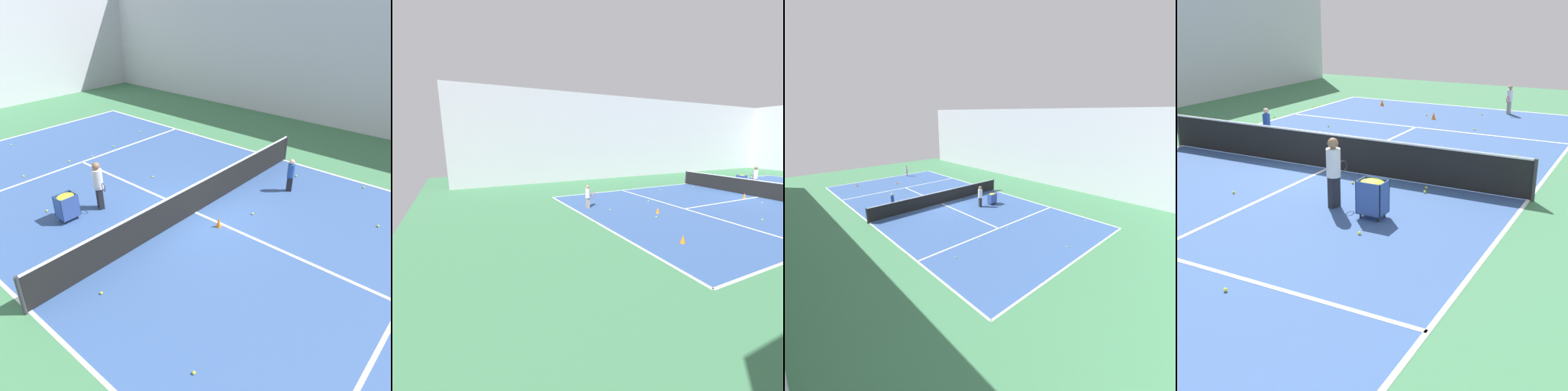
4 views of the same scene
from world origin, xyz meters
TOP-DOWN VIEW (x-y plane):
  - ground_plane at (0.00, 0.00)m, footprint 39.01×39.01m
  - court_playing_area at (0.00, 0.00)m, footprint 11.73×23.52m
  - line_baseline_near at (0.00, -11.76)m, footprint 11.73×0.10m
  - line_sideline_left at (-5.86, 0.00)m, footprint 0.10×23.52m
  - line_service_near at (0.00, -6.47)m, footprint 11.73×0.10m
  - line_centre_service at (0.00, 0.00)m, footprint 0.10×12.93m
  - hall_enclosure_left at (-11.69, 0.00)m, footprint 0.15×35.31m
  - tennis_net at (0.00, 0.00)m, footprint 12.03×0.10m
  - player_near_baseline at (-2.49, -10.95)m, footprint 0.29×0.60m
  - coach_at_net at (-1.87, 2.62)m, footprint 0.42×0.70m
  - ball_cart at (-3.01, 2.81)m, footprint 0.62×0.48m
  - training_cone_0 at (-0.18, -1.12)m, footprint 0.16×0.16m
  - training_cone_1 at (3.38, -10.17)m, footprint 0.19×0.19m
  - training_cone_2 at (-0.01, -8.31)m, footprint 0.19×0.19m
  - tennis_ball_0 at (-1.38, 0.90)m, footprint 0.07×0.07m
  - tennis_ball_1 at (-3.39, 0.68)m, footprint 0.07×0.07m
  - tennis_ball_2 at (-3.29, 0.35)m, footprint 0.07×0.07m
  - tennis_ball_5 at (0.56, -8.89)m, footprint 0.07×0.07m
  - tennis_ball_6 at (-1.54, -10.14)m, footprint 0.07×0.07m
  - tennis_ball_8 at (-3.22, 3.80)m, footprint 0.07×0.07m
  - tennis_ball_9 at (3.08, -4.91)m, footprint 0.07×0.07m
  - tennis_ball_10 at (-4.43, -0.79)m, footprint 0.07×0.07m
  - tennis_ball_11 at (-5.23, 9.67)m, footprint 0.07×0.07m
  - tennis_ball_15 at (-4.61, -3.95)m, footprint 0.07×0.07m
  - tennis_ball_16 at (-2.40, 6.95)m, footprint 0.07×0.07m
  - tennis_ball_19 at (-0.15, -11.82)m, footprint 0.07×0.07m
  - tennis_ball_21 at (-2.20, -7.07)m, footprint 0.07×0.07m
  - tennis_ball_24 at (1.14, -1.52)m, footprint 0.07×0.07m

SIDE VIEW (x-z plane):
  - ground_plane at x=0.00m, z-range 0.00..0.00m
  - court_playing_area at x=0.00m, z-range 0.00..0.00m
  - line_baseline_near at x=0.00m, z-range 0.00..0.01m
  - line_sideline_left at x=-5.86m, z-range 0.00..0.01m
  - line_service_near at x=0.00m, z-range 0.00..0.01m
  - line_centre_service at x=0.00m, z-range 0.00..0.01m
  - tennis_ball_0 at x=-1.38m, z-range 0.00..0.07m
  - tennis_ball_1 at x=-3.39m, z-range 0.00..0.07m
  - tennis_ball_2 at x=-3.29m, z-range 0.00..0.07m
  - tennis_ball_5 at x=0.56m, z-range 0.00..0.07m
  - tennis_ball_6 at x=-1.54m, z-range 0.00..0.07m
  - tennis_ball_8 at x=-3.22m, z-range 0.00..0.07m
  - tennis_ball_9 at x=3.08m, z-range 0.00..0.07m
  - tennis_ball_10 at x=-4.43m, z-range 0.00..0.07m
  - tennis_ball_11 at x=-5.23m, z-range 0.00..0.07m
  - tennis_ball_15 at x=-4.61m, z-range 0.00..0.07m
  - tennis_ball_16 at x=-2.40m, z-range 0.00..0.07m
  - tennis_ball_19 at x=-0.15m, z-range 0.00..0.07m
  - tennis_ball_21 at x=-2.20m, z-range 0.00..0.07m
  - tennis_ball_24 at x=1.14m, z-range 0.00..0.07m
  - training_cone_1 at x=3.38m, z-range 0.00..0.29m
  - training_cone_2 at x=-0.01m, z-range 0.00..0.30m
  - training_cone_0 at x=-0.18m, z-range 0.00..0.34m
  - tennis_net at x=0.00m, z-range 0.02..1.10m
  - ball_cart at x=-3.01m, z-range 0.18..1.09m
  - player_near_baseline at x=-2.49m, z-range 0.09..1.34m
  - coach_at_net at x=-1.87m, z-range 0.12..1.81m
  - hall_enclosure_left at x=-11.69m, z-range 0.00..7.52m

